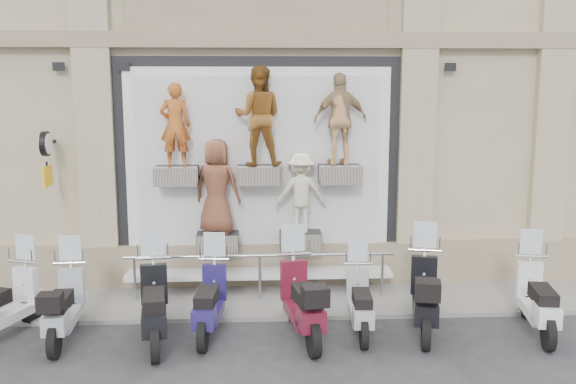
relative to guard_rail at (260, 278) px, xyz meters
name	(u,v)px	position (x,y,z in m)	size (l,w,h in m)	color
ground	(262,345)	(0.00, -2.00, -0.47)	(90.00, 90.00, 0.00)	#2E2E30
sidewalk	(260,298)	(0.00, 0.10, -0.43)	(16.00, 2.20, 0.08)	gray
building	(256,3)	(0.00, 5.00, 5.54)	(14.00, 8.60, 12.00)	tan
shop_vitrine	(262,167)	(0.07, 0.74, 1.98)	(5.60, 0.83, 4.30)	black
guard_rail	(260,278)	(0.00, 0.00, 0.00)	(5.06, 0.10, 0.93)	#9EA0A5
clock_sign_bracket	(46,152)	(-3.90, 0.47, 2.34)	(0.10, 0.80, 1.02)	black
scooter_b	(1,292)	(-4.12, -1.50, 0.32)	(0.56, 1.93, 1.57)	silver
scooter_c	(63,293)	(-3.12, -1.61, 0.32)	(0.56, 1.92, 1.56)	#959CA2
scooter_d	(154,291)	(-1.68, -1.78, 0.38)	(0.61, 2.08, 1.69)	black
scooter_e	(209,288)	(-0.83, -1.51, 0.32)	(0.56, 1.92, 1.56)	#1F1752
scooter_f	(302,287)	(0.65, -1.72, 0.39)	(0.61, 2.11, 1.71)	#560E1F
scooter_g	(360,291)	(1.62, -1.58, 0.25)	(0.52, 1.77, 1.44)	#9EA1A4
scooter_h	(425,281)	(2.68, -1.57, 0.39)	(0.61, 2.10, 1.71)	black
scooter_i	(539,286)	(4.51, -1.73, 0.33)	(0.57, 1.96, 1.60)	silver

